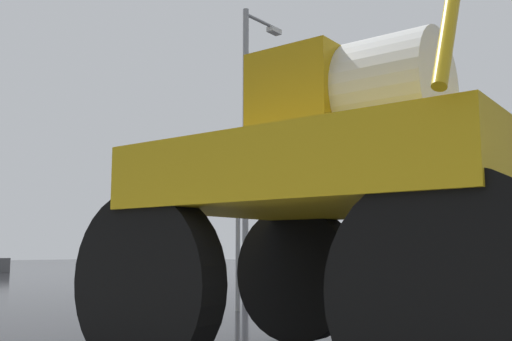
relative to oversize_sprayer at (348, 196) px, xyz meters
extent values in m
cylinder|color=black|center=(-1.65, 1.69, -1.00)|extent=(0.48, 2.09, 2.07)
cylinder|color=black|center=(1.51, 1.81, -1.00)|extent=(0.48, 2.09, 2.07)
cylinder|color=black|center=(-1.51, -1.77, -1.00)|extent=(0.48, 2.09, 2.07)
cube|color=gold|center=(0.00, 0.02, 0.19)|extent=(3.82, 4.30, 0.73)
cube|color=#A98611|center=(-0.02, 0.45, 1.16)|extent=(1.51, 1.19, 1.20)
cylinder|color=silver|center=(0.02, -0.59, 1.20)|extent=(1.33, 1.20, 1.28)
cylinder|color=gray|center=(4.43, 5.55, -0.28)|extent=(0.11, 0.11, 3.50)
cube|color=black|center=(4.43, 5.76, 0.95)|extent=(0.24, 0.32, 0.84)
sphere|color=red|center=(4.43, 5.95, 1.22)|extent=(0.17, 0.17, 0.17)
sphere|color=#3C2403|center=(4.43, 5.95, 0.95)|extent=(0.17, 0.17, 0.17)
sphere|color=black|center=(4.43, 5.95, 0.68)|extent=(0.17, 0.17, 0.17)
cylinder|color=gray|center=(6.75, 7.26, 2.24)|extent=(0.18, 0.18, 8.56)
cylinder|color=gray|center=(7.45, 7.26, 6.37)|extent=(1.40, 0.10, 0.10)
cube|color=silver|center=(8.15, 7.26, 6.27)|extent=(0.50, 0.24, 0.16)
camera|label=1|loc=(-6.09, -3.51, -0.63)|focal=41.16mm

